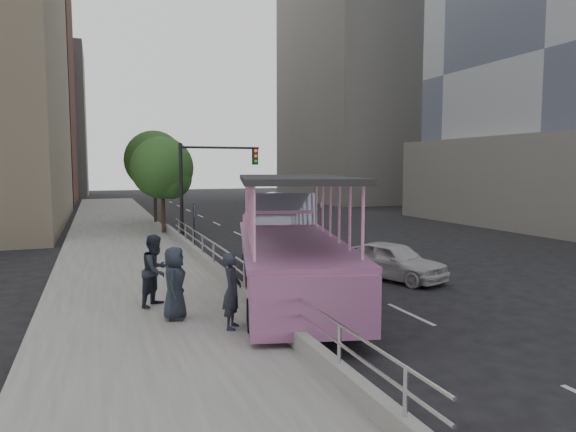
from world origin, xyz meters
The scene contains 15 objects.
ground centered at (0.00, 0.00, 0.00)m, with size 160.00×160.00×0.00m, color black.
sidewalk centered at (-5.75, 10.00, 0.15)m, with size 5.50×80.00×0.30m, color #A2A39D.
kerb_wall centered at (-3.12, 2.00, 0.48)m, with size 0.24×30.00×0.36m, color #9C9D98.
guardrail centered at (-3.12, 2.00, 1.14)m, with size 0.07×22.00×0.71m.
duck_boat centered at (-1.33, 1.39, 1.39)m, with size 5.37×11.57×3.74m.
car centered at (2.94, 1.98, 0.68)m, with size 1.60×3.97×1.35m, color silver.
pedestrian_near centered at (-4.07, -2.38, 1.18)m, with size 0.64×0.42×1.76m, color #232B34.
pedestrian_mid centered at (-5.50, 0.23, 1.26)m, with size 0.93×0.73×1.92m, color #232B34.
pedestrian_far centered at (-5.21, -1.19, 1.19)m, with size 0.87×0.57×1.78m, color #232B34.
parking_sign centered at (-2.87, 9.24, 1.56)m, with size 0.11×0.55×2.44m.
traffic_signal centered at (-1.70, 12.50, 3.50)m, with size 4.20×0.32×5.20m.
street_tree_near centered at (-3.30, 15.93, 3.82)m, with size 3.52×3.52×5.72m.
street_tree_far centered at (-3.10, 21.93, 4.31)m, with size 3.97×3.97×6.45m.
midrise_stone_a centered at (26.00, 42.00, 16.00)m, with size 20.00×20.00×32.00m, color slate.
midrise_stone_b centered at (-16.00, 64.00, 10.00)m, with size 16.00×14.00×20.00m, color slate.
Camera 1 is at (-6.91, -13.64, 4.00)m, focal length 32.00 mm.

